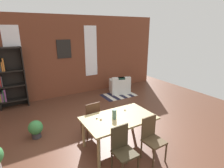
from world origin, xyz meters
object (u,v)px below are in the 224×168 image
(vase_on_table, at_px, (114,114))
(potted_plant_by_shelf, at_px, (36,128))
(armchair_white, at_px, (120,86))
(dining_chair_near_left, at_px, (123,149))
(dining_chair_near_right, at_px, (152,137))
(bookshelf_tall, at_px, (8,78))
(dining_chair_far_left, at_px, (91,118))
(dining_table, at_px, (119,121))

(vase_on_table, bearing_deg, potted_plant_by_shelf, 137.95)
(vase_on_table, distance_m, armchair_white, 3.94)
(dining_chair_near_left, distance_m, dining_chair_near_right, 0.74)
(potted_plant_by_shelf, bearing_deg, dining_chair_near_right, -46.26)
(dining_chair_near_right, relative_size, armchair_white, 0.93)
(dining_chair_near_left, relative_size, armchair_white, 0.93)
(bookshelf_tall, relative_size, armchair_white, 2.08)
(dining_chair_far_left, distance_m, potted_plant_by_shelf, 1.45)
(vase_on_table, bearing_deg, dining_chair_near_right, -56.16)
(dining_chair_near_right, bearing_deg, vase_on_table, 123.84)
(bookshelf_tall, height_order, armchair_white, bookshelf_tall)
(dining_table, distance_m, vase_on_table, 0.23)
(potted_plant_by_shelf, bearing_deg, bookshelf_tall, 99.44)
(dining_chair_far_left, height_order, potted_plant_by_shelf, dining_chair_far_left)
(vase_on_table, xyz_separation_m, dining_chair_far_left, (-0.25, 0.72, -0.35))
(dining_table, distance_m, potted_plant_by_shelf, 2.17)
(dining_chair_far_left, xyz_separation_m, bookshelf_tall, (-1.68, 3.11, 0.56))
(bookshelf_tall, relative_size, potted_plant_by_shelf, 4.51)
(dining_chair_near_left, bearing_deg, potted_plant_by_shelf, 121.17)
(potted_plant_by_shelf, bearing_deg, dining_chair_near_left, -58.83)
(vase_on_table, bearing_deg, dining_table, 0.00)
(dining_chair_near_left, xyz_separation_m, dining_chair_far_left, (0.00, 1.45, 0.00))
(vase_on_table, distance_m, dining_chair_near_left, 0.84)
(armchair_white, height_order, potted_plant_by_shelf, armchair_white)
(dining_chair_near_right, height_order, potted_plant_by_shelf, dining_chair_near_right)
(dining_table, bearing_deg, dining_chair_far_left, 116.82)
(vase_on_table, relative_size, bookshelf_tall, 0.10)
(dining_chair_near_left, distance_m, bookshelf_tall, 4.88)
(dining_chair_near_left, xyz_separation_m, armchair_white, (2.48, 3.92, -0.23))
(vase_on_table, xyz_separation_m, dining_chair_near_left, (-0.25, -0.72, -0.35))
(dining_table, distance_m, bookshelf_tall, 4.36)
(dining_chair_far_left, relative_size, armchair_white, 0.93)
(dining_chair_far_left, distance_m, bookshelf_tall, 3.57)
(dining_chair_far_left, relative_size, potted_plant_by_shelf, 2.03)
(dining_table, xyz_separation_m, armchair_white, (2.11, 3.20, -0.39))
(dining_chair_near_right, xyz_separation_m, dining_chair_far_left, (-0.73, 1.45, 0.00))
(dining_table, xyz_separation_m, potted_plant_by_shelf, (-1.64, 1.37, -0.41))
(dining_chair_near_right, xyz_separation_m, armchair_white, (1.74, 3.92, -0.23))
(dining_chair_far_left, bearing_deg, armchair_white, 45.00)
(dining_table, bearing_deg, potted_plant_by_shelf, 140.08)
(armchair_white, bearing_deg, bookshelf_tall, 171.40)
(dining_chair_near_left, bearing_deg, dining_chair_far_left, 89.83)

